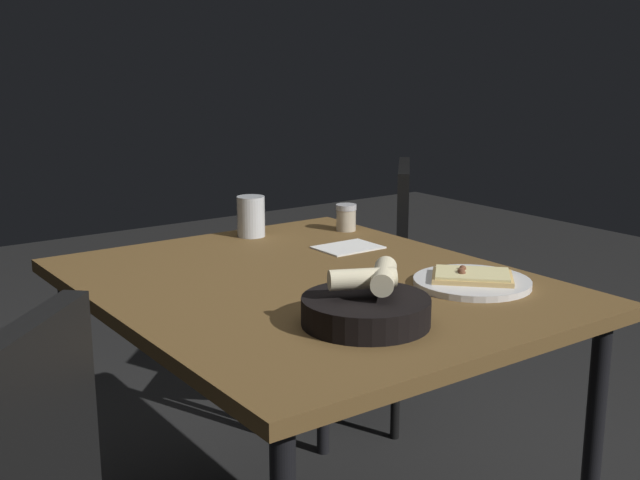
{
  "coord_description": "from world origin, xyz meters",
  "views": [
    {
      "loc": [
        0.98,
        1.4,
        1.24
      ],
      "look_at": [
        -0.09,
        -0.08,
        0.82
      ],
      "focal_mm": 44.58,
      "sensor_mm": 36.0,
      "label": 1
    }
  ],
  "objects_px": {
    "bread_basket": "(366,307)",
    "pepper_shaker": "(346,219)",
    "beer_glass": "(251,219)",
    "dining_table": "(310,308)",
    "pizza_plate": "(472,281)",
    "chair_near": "(368,276)"
  },
  "relations": [
    {
      "from": "bread_basket",
      "to": "pepper_shaker",
      "type": "height_order",
      "value": "bread_basket"
    },
    {
      "from": "bread_basket",
      "to": "beer_glass",
      "type": "bearing_deg",
      "value": -105.17
    },
    {
      "from": "dining_table",
      "to": "beer_glass",
      "type": "height_order",
      "value": "beer_glass"
    },
    {
      "from": "pizza_plate",
      "to": "pepper_shaker",
      "type": "bearing_deg",
      "value": -100.88
    },
    {
      "from": "pepper_shaker",
      "to": "chair_near",
      "type": "height_order",
      "value": "chair_near"
    },
    {
      "from": "dining_table",
      "to": "bread_basket",
      "type": "xyz_separation_m",
      "value": [
        0.08,
        0.3,
        0.1
      ]
    },
    {
      "from": "dining_table",
      "to": "pepper_shaker",
      "type": "relative_size",
      "value": 14.48
    },
    {
      "from": "bread_basket",
      "to": "chair_near",
      "type": "bearing_deg",
      "value": -129.43
    },
    {
      "from": "bread_basket",
      "to": "pepper_shaker",
      "type": "relative_size",
      "value": 3.2
    },
    {
      "from": "dining_table",
      "to": "pepper_shaker",
      "type": "xyz_separation_m",
      "value": [
        -0.38,
        -0.36,
        0.1
      ]
    },
    {
      "from": "pizza_plate",
      "to": "beer_glass",
      "type": "distance_m",
      "value": 0.71
    },
    {
      "from": "beer_glass",
      "to": "chair_near",
      "type": "xyz_separation_m",
      "value": [
        -0.57,
        -0.18,
        -0.3
      ]
    },
    {
      "from": "bread_basket",
      "to": "beer_glass",
      "type": "distance_m",
      "value": 0.79
    },
    {
      "from": "beer_glass",
      "to": "pepper_shaker",
      "type": "height_order",
      "value": "beer_glass"
    },
    {
      "from": "bread_basket",
      "to": "chair_near",
      "type": "relative_size",
      "value": 0.27
    },
    {
      "from": "bread_basket",
      "to": "chair_near",
      "type": "height_order",
      "value": "chair_near"
    },
    {
      "from": "pizza_plate",
      "to": "bread_basket",
      "type": "xyz_separation_m",
      "value": [
        0.35,
        0.06,
        0.02
      ]
    },
    {
      "from": "dining_table",
      "to": "pepper_shaker",
      "type": "bearing_deg",
      "value": -136.51
    },
    {
      "from": "pepper_shaker",
      "to": "beer_glass",
      "type": "bearing_deg",
      "value": -20.34
    },
    {
      "from": "pizza_plate",
      "to": "bread_basket",
      "type": "relative_size",
      "value": 1.06
    },
    {
      "from": "bread_basket",
      "to": "pepper_shaker",
      "type": "distance_m",
      "value": 0.81
    },
    {
      "from": "dining_table",
      "to": "chair_near",
      "type": "bearing_deg",
      "value": -137.23
    }
  ]
}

